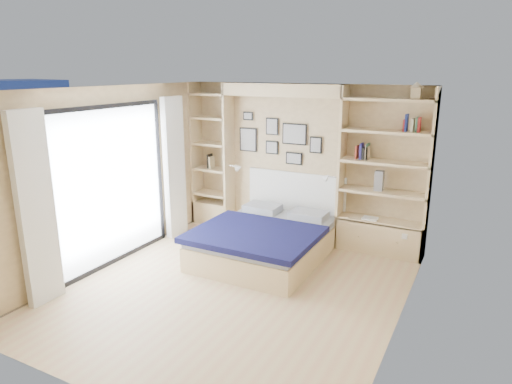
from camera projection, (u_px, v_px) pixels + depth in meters
The scene contains 8 objects.
ground at pixel (235, 289), 5.83m from camera, with size 4.50×4.50×0.00m, color #D0B682.
room_shell at pixel (262, 179), 7.02m from camera, with size 4.50×4.50×4.50m.
bed at pixel (266, 240), 6.74m from camera, with size 1.72×2.20×1.07m.
photo_gallery at pixel (277, 139), 7.51m from camera, with size 1.48×0.02×0.82m.
reading_lamps at pixel (280, 172), 7.38m from camera, with size 1.92×0.12×0.15m.
shelf_decor at pixel (371, 142), 6.65m from camera, with size 3.50×0.23×2.03m.
deck at pixel (44, 241), 7.43m from camera, with size 3.20×4.00×0.05m, color #726654.
deck_chair at pixel (42, 230), 6.88m from camera, with size 0.65×0.87×0.78m.
Camera 1 is at (2.68, -4.58, 2.72)m, focal length 32.00 mm.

